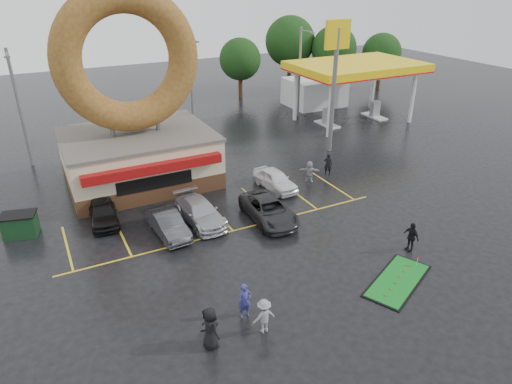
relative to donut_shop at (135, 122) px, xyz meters
name	(u,v)px	position (x,y,z in m)	size (l,w,h in m)	color
ground	(259,260)	(3.00, -12.97, -4.46)	(120.00, 120.00, 0.00)	black
donut_shop	(135,122)	(0.00, 0.00, 0.00)	(10.20, 8.70, 13.50)	#472B19
gas_station	(337,79)	(23.00, 7.97, -0.77)	(12.30, 13.65, 5.90)	silver
shell_sign	(336,63)	(16.00, -0.97, 2.91)	(2.20, 0.36, 10.60)	slate
streetlight_left	(19,106)	(-7.00, 6.95, 0.32)	(0.40, 2.21, 9.00)	slate
streetlight_mid	(192,85)	(7.00, 7.95, 0.32)	(0.40, 2.21, 9.00)	slate
streetlight_right	(300,71)	(19.00, 8.95, 0.32)	(0.40, 2.21, 9.00)	slate
tree_far_a	(334,49)	(29.00, 17.03, 0.72)	(5.60, 5.60, 8.00)	#332114
tree_far_b	(382,53)	(35.00, 15.03, 0.07)	(4.90, 4.90, 7.00)	#332114
tree_far_c	(290,41)	(25.00, 21.03, 1.37)	(6.30, 6.30, 9.00)	#332114
tree_far_d	(240,59)	(17.00, 19.03, 0.07)	(4.90, 4.90, 7.00)	#332114
car_black	(103,212)	(-3.59, -4.97, -3.78)	(1.62, 4.03, 1.37)	black
car_dgrey	(168,224)	(-0.51, -8.18, -3.79)	(1.44, 4.12, 1.36)	#2D2D2F
car_silver	(200,212)	(1.68, -7.65, -3.78)	(1.92, 4.72, 1.37)	#ABABB0
car_grey	(269,210)	(5.53, -9.35, -3.78)	(2.29, 4.96, 1.38)	#2A292C
car_white	(275,180)	(8.10, -5.55, -3.78)	(1.61, 4.01, 1.37)	white
person_blue	(245,301)	(0.42, -16.58, -3.61)	(0.62, 0.41, 1.70)	navy
person_blackjkt	(206,327)	(-1.68, -17.31, -3.64)	(0.81, 0.63, 1.66)	black
person_hoodie	(264,316)	(0.71, -17.81, -3.65)	(1.06, 0.61, 1.64)	gray
person_bystander	(210,328)	(-1.60, -17.58, -3.51)	(0.94, 0.61, 1.92)	black
person_cameraman	(411,237)	(10.83, -15.86, -3.62)	(0.99, 0.41, 1.70)	black
person_walker_near	(309,172)	(10.88, -5.66, -3.67)	(1.47, 0.47, 1.59)	#9A999C
person_walker_far	(328,164)	(12.84, -5.20, -3.62)	(0.61, 0.40, 1.68)	black
dumpster	(20,225)	(-8.16, -4.42, -3.81)	(1.80, 1.20, 1.30)	#173C1D
putting_green	(398,281)	(8.28, -17.74, -4.43)	(4.83, 3.66, 0.55)	black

